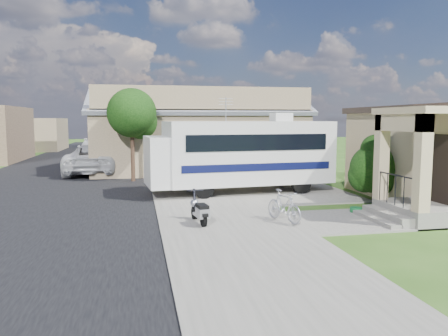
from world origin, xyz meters
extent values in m
plane|color=#274913|center=(0.00, 0.00, 0.00)|extent=(120.00, 120.00, 0.00)
cube|color=black|center=(-7.50, 10.00, 0.01)|extent=(9.00, 80.00, 0.02)
cube|color=#5F5C55|center=(-1.00, 10.00, 0.03)|extent=(4.00, 80.00, 0.06)
cube|color=#5F5C55|center=(1.50, 4.50, 0.03)|extent=(7.00, 6.00, 0.05)
cube|color=#5F5C55|center=(3.00, -1.00, 0.03)|extent=(4.00, 3.00, 0.05)
cube|color=black|center=(5.48, 2.70, 1.70)|extent=(0.04, 1.10, 1.20)
cube|color=black|center=(5.48, -1.30, 1.55)|extent=(0.04, 0.95, 2.10)
cube|color=#5F5C55|center=(4.70, -1.30, 0.25)|extent=(1.60, 2.40, 0.50)
cube|color=#5F5C55|center=(3.70, -1.30, 0.16)|extent=(0.40, 2.16, 0.32)
cube|color=#5F5C55|center=(3.35, -1.30, 0.08)|extent=(0.35, 2.16, 0.16)
cube|color=tan|center=(4.08, -0.28, 1.85)|extent=(0.35, 0.35, 2.70)
cube|color=tan|center=(4.08, -2.33, 1.85)|extent=(0.35, 0.35, 2.70)
cube|color=tan|center=(4.08, -1.30, 2.95)|extent=(0.35, 2.40, 0.50)
cube|color=tan|center=(4.90, -1.30, 3.30)|extent=(2.10, 2.70, 0.20)
cylinder|color=black|center=(3.95, -1.30, 1.40)|extent=(0.04, 1.70, 0.04)
cube|color=#726247|center=(0.00, 14.00, 1.80)|extent=(12.00, 8.00, 3.60)
cube|color=slate|center=(0.00, 12.00, 4.15)|extent=(12.50, 4.40, 1.78)
cube|color=slate|center=(0.00, 16.00, 4.15)|extent=(12.50, 4.40, 1.78)
cube|color=slate|center=(0.00, 14.00, 4.85)|extent=(12.50, 0.50, 0.22)
cube|color=#726247|center=(0.00, 10.10, 4.15)|extent=(11.76, 0.20, 1.30)
cube|color=#726247|center=(-15.00, 34.00, 1.60)|extent=(8.00, 7.00, 3.20)
cylinder|color=#2F1D15|center=(-3.80, 9.00, 1.57)|extent=(0.20, 0.20, 3.15)
sphere|color=black|center=(-3.80, 9.00, 3.38)|extent=(2.40, 2.40, 2.40)
sphere|color=black|center=(-3.40, 9.20, 2.93)|extent=(1.68, 1.68, 1.68)
cylinder|color=#2F1D15|center=(-3.80, 19.00, 1.65)|extent=(0.20, 0.20, 3.29)
sphere|color=black|center=(-3.80, 19.00, 3.53)|extent=(2.40, 2.40, 2.40)
sphere|color=black|center=(-3.40, 19.20, 3.06)|extent=(1.68, 1.68, 1.68)
cylinder|color=#2F1D15|center=(-3.80, 28.00, 1.50)|extent=(0.20, 0.20, 3.01)
sphere|color=black|center=(-3.80, 28.00, 3.22)|extent=(2.40, 2.40, 2.40)
sphere|color=black|center=(-3.40, 28.20, 2.79)|extent=(1.68, 1.68, 1.68)
cube|color=beige|center=(0.95, 4.64, 1.71)|extent=(7.02, 3.08, 2.53)
cube|color=beige|center=(-2.83, 4.28, 1.41)|extent=(1.00, 2.38, 1.95)
cube|color=black|center=(-3.00, 4.26, 1.95)|extent=(0.26, 2.07, 0.88)
cube|color=black|center=(1.07, 3.42, 2.16)|extent=(5.78, 0.59, 0.63)
cube|color=black|center=(0.84, 5.87, 2.16)|extent=(5.78, 0.59, 0.63)
cube|color=black|center=(1.07, 3.42, 1.20)|extent=(6.11, 0.61, 0.29)
cube|color=black|center=(0.84, 5.87, 1.20)|extent=(6.11, 0.61, 0.29)
cube|color=beige|center=(2.41, 4.78, 3.15)|extent=(0.84, 0.75, 0.34)
cylinder|color=#B1B1B9|center=(-0.02, 4.55, 3.46)|extent=(0.04, 0.04, 0.97)
cylinder|color=black|center=(-1.12, 3.37, 0.44)|extent=(0.80, 0.35, 0.78)
cylinder|color=black|center=(-1.32, 5.50, 0.44)|extent=(0.80, 0.35, 0.78)
cylinder|color=black|center=(2.96, 3.76, 0.44)|extent=(0.80, 0.35, 0.78)
cylinder|color=black|center=(2.75, 5.89, 0.44)|extent=(0.80, 0.35, 0.78)
cylinder|color=#2F1D15|center=(5.20, 2.03, 0.37)|extent=(0.15, 0.15, 0.74)
sphere|color=black|center=(5.20, 2.03, 1.20)|extent=(1.85, 1.85, 1.85)
sphere|color=black|center=(5.57, 2.30, 1.57)|extent=(1.48, 1.48, 1.48)
sphere|color=black|center=(4.93, 2.21, 0.92)|extent=(1.29, 1.29, 1.29)
sphere|color=black|center=(5.39, 1.75, 0.83)|extent=(1.11, 1.11, 1.11)
sphere|color=black|center=(5.20, 2.03, 1.94)|extent=(1.11, 1.11, 1.11)
cylinder|color=black|center=(-1.79, -1.06, 0.26)|extent=(0.16, 0.40, 0.39)
cylinder|color=black|center=(-1.92, -0.08, 0.26)|extent=(0.16, 0.40, 0.39)
cube|color=#B1B1B9|center=(-1.85, -0.62, 0.31)|extent=(0.33, 0.52, 0.07)
cube|color=#B1B1B9|center=(-1.80, -0.97, 0.44)|extent=(0.37, 0.53, 0.27)
cube|color=black|center=(-1.81, -0.93, 0.61)|extent=(0.34, 0.57, 0.11)
cube|color=black|center=(-1.77, -1.19, 0.42)|extent=(0.18, 0.20, 0.09)
cylinder|color=black|center=(-1.91, -0.15, 0.61)|extent=(0.11, 0.31, 0.75)
sphere|color=#B1B1B9|center=(-1.92, -0.08, 0.55)|extent=(0.25, 0.25, 0.25)
sphere|color=black|center=(-1.93, -0.01, 0.55)|extent=(0.11, 0.11, 0.11)
cylinder|color=black|center=(-1.90, -0.22, 0.95)|extent=(0.49, 0.10, 0.03)
cube|color=black|center=(-1.92, -0.08, 0.36)|extent=(0.16, 0.26, 0.05)
imported|color=#B1B1B9|center=(0.60, -0.94, 0.47)|extent=(0.91, 1.62, 0.94)
imported|color=silver|center=(-5.91, 12.65, 0.83)|extent=(3.05, 6.10, 1.66)
imported|color=silver|center=(-6.59, 20.11, 0.84)|extent=(2.47, 5.85, 1.69)
cylinder|color=#125C28|center=(3.37, -0.04, 0.09)|extent=(0.39, 0.39, 0.17)
camera|label=1|loc=(-3.55, -12.89, 3.03)|focal=35.00mm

